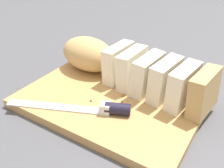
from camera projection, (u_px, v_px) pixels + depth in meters
name	position (u px, v px, depth m)	size (l,w,h in m)	color
ground_plane	(112.00, 102.00, 0.58)	(3.00, 3.00, 0.00)	#4C4C51
cutting_board	(112.00, 99.00, 0.58)	(0.39, 0.28, 0.02)	tan
bread_loaf	(123.00, 65.00, 0.60)	(0.41, 0.12, 0.09)	tan
bread_knife	(99.00, 108.00, 0.51)	(0.25, 0.13, 0.02)	silver
crumb_near_knife	(122.00, 101.00, 0.55)	(0.00, 0.00, 0.00)	#996633
crumb_near_loaf	(123.00, 95.00, 0.57)	(0.01, 0.01, 0.01)	#996633
crumb_stray_left	(91.00, 101.00, 0.55)	(0.00, 0.00, 0.00)	#996633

